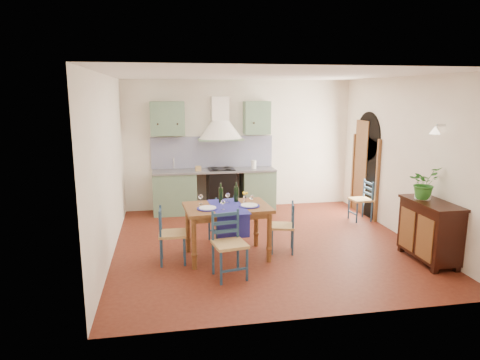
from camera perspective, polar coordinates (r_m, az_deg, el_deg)
name	(u,v)px	position (r m, az deg, el deg)	size (l,w,h in m)	color
floor	(265,243)	(7.39, 3.37, -8.45)	(5.00, 5.00, 0.00)	#4B1910
back_wall	(220,163)	(9.23, -2.72, 2.34)	(5.00, 0.96, 2.80)	white
right_wall	(396,160)	(8.24, 20.14, 2.56)	(0.26, 5.00, 2.80)	white
left_wall	(108,167)	(6.89, -17.16, 1.65)	(0.04, 5.00, 2.80)	white
ceiling	(267,75)	(6.95, 3.65, 13.85)	(5.00, 5.00, 0.01)	white
dining_table	(228,212)	(6.59, -1.68, -4.29)	(1.34, 1.02, 1.14)	brown
chair_near	(229,244)	(5.96, -1.48, -8.53)	(0.50, 0.50, 0.92)	navy
chair_far	(222,218)	(7.33, -2.37, -5.07)	(0.48, 0.48, 0.83)	navy
chair_left	(170,234)	(6.53, -9.27, -7.18)	(0.41, 0.41, 0.86)	navy
chair_right	(284,227)	(6.93, 5.91, -6.20)	(0.46, 0.46, 0.81)	navy
chair_spare	(362,200)	(8.92, 15.93, -2.57)	(0.41, 0.41, 0.81)	navy
sideboard	(430,229)	(7.09, 23.95, -5.98)	(0.50, 1.05, 0.94)	black
potted_plant	(424,183)	(7.07, 23.32, -0.35)	(0.44, 0.38, 0.49)	#2C7425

